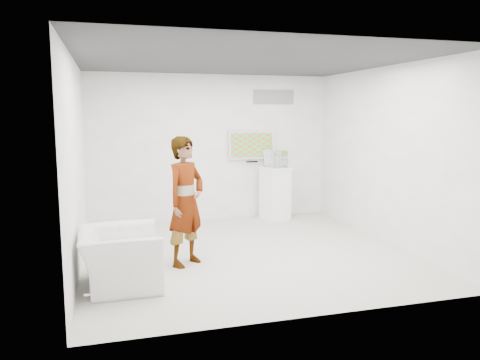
% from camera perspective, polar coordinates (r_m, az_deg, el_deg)
% --- Properties ---
extents(room, '(5.01, 5.01, 3.00)m').
position_cam_1_polar(room, '(7.30, 0.67, 2.54)').
color(room, beige).
rests_on(room, ground).
extents(tv, '(1.00, 0.08, 0.60)m').
position_cam_1_polar(tv, '(9.87, 1.40, 4.29)').
color(tv, silver).
rests_on(tv, room).
extents(logo_decal, '(0.90, 0.02, 0.30)m').
position_cam_1_polar(logo_decal, '(10.05, 4.13, 10.04)').
color(logo_decal, gray).
rests_on(logo_decal, room).
extents(person, '(0.82, 0.79, 1.89)m').
position_cam_1_polar(person, '(6.84, -6.61, -2.60)').
color(person, silver).
rests_on(person, room).
extents(armchair, '(0.99, 1.14, 0.74)m').
position_cam_1_polar(armchair, '(6.28, -14.33, -9.19)').
color(armchair, silver).
rests_on(armchair, room).
extents(pedestal, '(0.67, 0.67, 1.10)m').
position_cam_1_polar(pedestal, '(9.81, 4.32, -1.63)').
color(pedestal, white).
rests_on(pedestal, room).
extents(floor_uplight, '(0.18, 0.18, 0.26)m').
position_cam_1_polar(floor_uplight, '(10.04, 2.61, -3.84)').
color(floor_uplight, silver).
rests_on(floor_uplight, room).
extents(vitrine, '(0.46, 0.46, 0.36)m').
position_cam_1_polar(vitrine, '(9.71, 4.37, 2.62)').
color(vitrine, white).
rests_on(vitrine, pedestal).
extents(console, '(0.12, 0.17, 0.22)m').
position_cam_1_polar(console, '(9.72, 4.36, 2.22)').
color(console, white).
rests_on(console, pedestal).
extents(wii_remote, '(0.13, 0.11, 0.04)m').
position_cam_1_polar(wii_remote, '(7.03, -6.30, 3.90)').
color(wii_remote, white).
rests_on(wii_remote, person).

